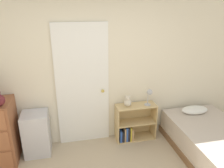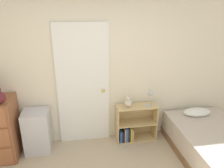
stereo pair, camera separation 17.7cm
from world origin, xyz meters
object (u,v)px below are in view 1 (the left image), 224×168
bookshelf (132,125)px  teddy_bear (128,102)px  bed (215,144)px  storage_bin (37,133)px  desk_lamp (149,94)px

bookshelf → teddy_bear: teddy_bear is taller
bookshelf → bed: 1.39m
storage_bin → teddy_bear: bearing=1.9°
bed → bookshelf: bearing=146.2°
bed → teddy_bear: bearing=148.5°
storage_bin → bookshelf: (1.64, 0.06, -0.09)m
teddy_bear → desk_lamp: desk_lamp is taller
desk_lamp → bed: size_ratio=0.16×
bookshelf → desk_lamp: 0.68m
bookshelf → bed: size_ratio=0.39×
storage_bin → bed: storage_bin is taller
teddy_bear → desk_lamp: (0.37, -0.04, 0.13)m
bed → desk_lamp: bearing=140.4°
desk_lamp → bed: (0.88, -0.73, -0.65)m
storage_bin → desk_lamp: (1.92, 0.01, 0.52)m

